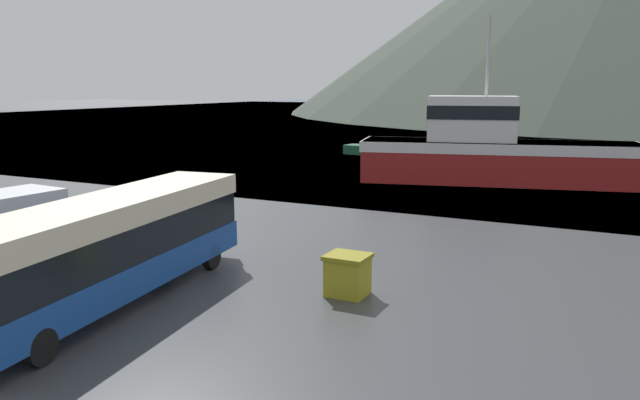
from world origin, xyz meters
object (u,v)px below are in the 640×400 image
(fishing_boat, at_px, (492,150))
(storage_bin, at_px, (348,274))
(delivery_van, at_px, (13,226))
(small_boat, at_px, (382,151))
(tour_bus, at_px, (110,245))

(fishing_boat, bearing_deg, storage_bin, -12.21)
(delivery_van, relative_size, small_boat, 0.86)
(delivery_van, bearing_deg, storage_bin, 14.20)
(fishing_boat, xyz_separation_m, small_boat, (-12.15, 11.53, -1.70))
(fishing_boat, relative_size, small_boat, 2.46)
(delivery_van, relative_size, storage_bin, 4.98)
(storage_bin, bearing_deg, tour_bus, -147.76)
(delivery_van, height_order, storage_bin, delivery_van)
(tour_bus, bearing_deg, fishing_boat, 71.86)
(fishing_boat, bearing_deg, delivery_van, -36.92)
(storage_bin, bearing_deg, small_boat, 109.39)
(fishing_boat, distance_m, storage_bin, 24.99)
(storage_bin, bearing_deg, fishing_boat, 91.56)
(tour_bus, height_order, delivery_van, tour_bus)
(small_boat, bearing_deg, tour_bus, 16.62)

